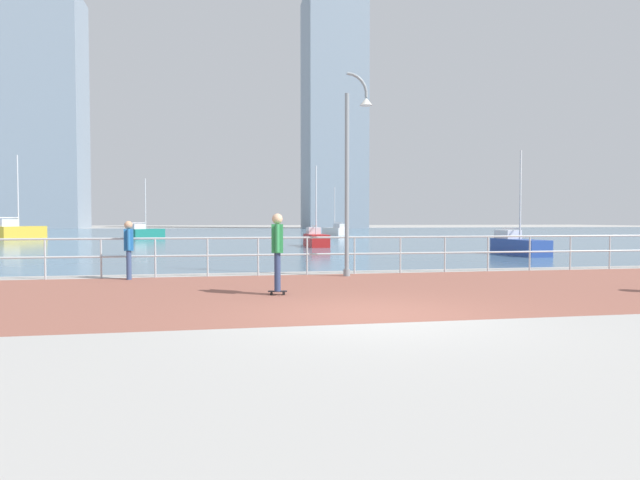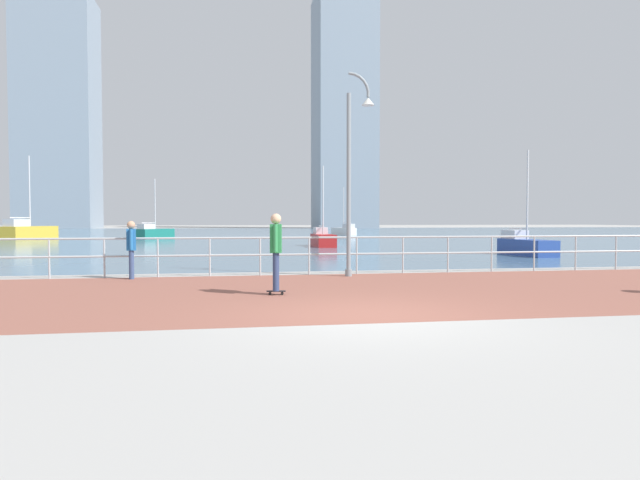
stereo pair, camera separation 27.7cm
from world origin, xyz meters
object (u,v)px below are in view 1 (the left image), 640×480
Objects in this scene: bystander at (129,245)px; sailboat_navy at (145,232)px; sailboat_white at (335,231)px; skateboarder at (277,246)px; lamppost at (352,164)px; sailboat_yellow at (17,231)px; sailboat_teal at (518,245)px; sailboat_red at (316,239)px.

sailboat_navy is (-3.87, 34.27, -0.41)m from bystander.
sailboat_navy is at bearing -162.63° from sailboat_white.
skateboarder is 1.10× the size of bystander.
sailboat_yellow reaches higher than lamppost.
sailboat_navy reaches higher than sailboat_teal.
sailboat_yellow reaches higher than skateboarder.
sailboat_red reaches higher than bystander.
bystander is at bearing -109.57° from sailboat_white.
bystander is 34.49m from sailboat_navy.
lamppost is 6.43m from bystander.
lamppost is 1.22× the size of sailboat_teal.
sailboat_yellow is (-9.82, -1.08, 0.16)m from sailboat_navy.
sailboat_white is (14.19, 39.92, -0.43)m from bystander.
sailboat_white reaches higher than sailboat_teal.
skateboarder is 44.94m from sailboat_white.
sailboat_red is at bearing -104.92° from sailboat_white.
bystander is 35.90m from sailboat_yellow.
bystander is 0.30× the size of sailboat_navy.
sailboat_teal is at bearing 25.33° from bystander.
skateboarder is (-2.48, -3.49, -2.11)m from lamppost.
sailboat_red is 0.92× the size of sailboat_navy.
bystander is 18.60m from sailboat_red.
sailboat_teal is 39.01m from sailboat_yellow.
sailboat_white is at bearing 78.50° from lamppost.
lamppost is 17.35m from sailboat_red.
bystander is at bearing -67.59° from sailboat_yellow.
sailboat_yellow is (-13.68, 33.18, -0.25)m from bystander.
sailboat_teal is at bearing -41.44° from sailboat_yellow.
skateboarder is 0.35× the size of sailboat_white.
sailboat_teal reaches higher than bystander.
sailboat_white is 28.68m from sailboat_yellow.
skateboarder is at bearing -103.71° from sailboat_white.
sailboat_navy is (-7.41, 38.01, -0.54)m from skateboarder.
sailboat_white reaches higher than skateboarder.
sailboat_white is at bearing 92.41° from sailboat_teal.
sailboat_red is at bearing 64.42° from bystander.
skateboarder is 5.15m from bystander.
sailboat_teal is (12.02, 11.11, -0.58)m from skateboarder.
sailboat_navy is (-19.43, 26.90, 0.05)m from sailboat_teal.
skateboarder is 0.33× the size of sailboat_navy.
sailboat_navy is at bearing 101.03° from skateboarder.
sailboat_white is at bearing 13.58° from sailboat_yellow.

